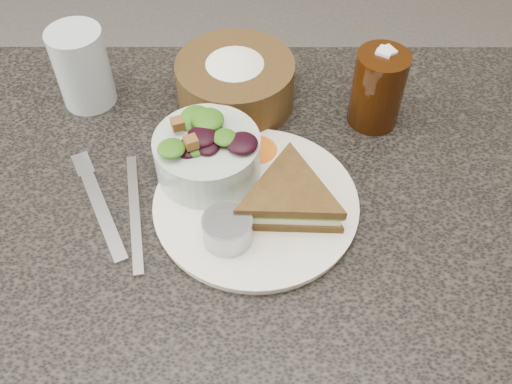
{
  "coord_description": "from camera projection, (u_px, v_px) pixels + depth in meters",
  "views": [
    {
      "loc": [
        0.03,
        -0.47,
        1.34
      ],
      "look_at": [
        0.03,
        0.0,
        0.78
      ],
      "focal_mm": 40.0,
      "sensor_mm": 36.0,
      "label": 1
    }
  ],
  "objects": [
    {
      "name": "water_glass",
      "position": [
        82.0,
        67.0,
        0.84
      ],
      "size": [
        0.09,
        0.09,
        0.12
      ],
      "primitive_type": "cylinder",
      "rotation": [
        0.0,
        0.0,
        -0.16
      ],
      "color": "#AAB8C4",
      "rests_on": "dining_table"
    },
    {
      "name": "dressing_ramekin",
      "position": [
        228.0,
        229.0,
        0.69
      ],
      "size": [
        0.07,
        0.07,
        0.04
      ],
      "primitive_type": "cylinder",
      "rotation": [
        0.0,
        0.0,
        -0.12
      ],
      "color": "#8F959C",
      "rests_on": "dinner_plate"
    },
    {
      "name": "salad_bowl",
      "position": [
        207.0,
        150.0,
        0.75
      ],
      "size": [
        0.16,
        0.16,
        0.08
      ],
      "primitive_type": null,
      "rotation": [
        0.0,
        0.0,
        -0.19
      ],
      "color": "#A7BBB3",
      "rests_on": "dinner_plate"
    },
    {
      "name": "dining_table",
      "position": [
        238.0,
        334.0,
        1.04
      ],
      "size": [
        1.0,
        0.7,
        0.75
      ],
      "primitive_type": "cube",
      "color": "black",
      "rests_on": "floor"
    },
    {
      "name": "sandwich",
      "position": [
        289.0,
        198.0,
        0.72
      ],
      "size": [
        0.16,
        0.16,
        0.04
      ],
      "primitive_type": null,
      "rotation": [
        0.0,
        0.0,
        -0.03
      ],
      "color": "#503819",
      "rests_on": "dinner_plate"
    },
    {
      "name": "cola_glass",
      "position": [
        378.0,
        86.0,
        0.81
      ],
      "size": [
        0.09,
        0.09,
        0.13
      ],
      "primitive_type": null,
      "rotation": [
        0.0,
        0.0,
        -0.31
      ],
      "color": "black",
      "rests_on": "dining_table"
    },
    {
      "name": "fork",
      "position": [
        101.0,
        210.0,
        0.75
      ],
      "size": [
        0.09,
        0.17,
        0.0
      ],
      "primitive_type": "cube",
      "rotation": [
        0.0,
        0.0,
        0.46
      ],
      "color": "#A8AEB9",
      "rests_on": "dining_table"
    },
    {
      "name": "orange_wedge",
      "position": [
        257.0,
        143.0,
        0.79
      ],
      "size": [
        0.07,
        0.07,
        0.03
      ],
      "primitive_type": "cone",
      "rotation": [
        0.0,
        0.0,
        0.21
      ],
      "color": "orange",
      "rests_on": "dinner_plate"
    },
    {
      "name": "bread_basket",
      "position": [
        235.0,
        76.0,
        0.85
      ],
      "size": [
        0.18,
        0.18,
        0.1
      ],
      "primitive_type": null,
      "rotation": [
        0.0,
        0.0,
        0.04
      ],
      "color": "brown",
      "rests_on": "dining_table"
    },
    {
      "name": "dinner_plate",
      "position": [
        256.0,
        204.0,
        0.75
      ],
      "size": [
        0.27,
        0.27,
        0.01
      ],
      "primitive_type": "cylinder",
      "color": "silver",
      "rests_on": "dining_table"
    },
    {
      "name": "knife",
      "position": [
        135.0,
        212.0,
        0.75
      ],
      "size": [
        0.05,
        0.2,
        0.0
      ],
      "primitive_type": "cube",
      "rotation": [
        0.0,
        0.0,
        0.19
      ],
      "color": "#A8A9AC",
      "rests_on": "dining_table"
    }
  ]
}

